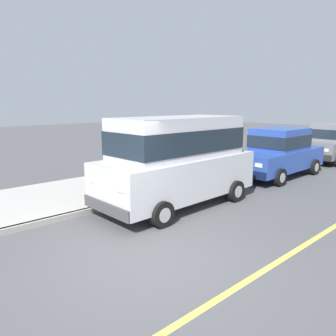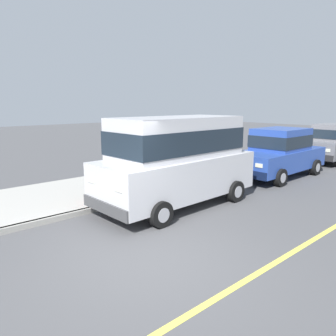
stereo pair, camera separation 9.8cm
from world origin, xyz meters
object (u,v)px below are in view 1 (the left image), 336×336
Objects in this scene: dog_brown at (159,170)px; fire_hydrant at (92,190)px; car_blue_sedan at (278,152)px; car_silver_van at (178,157)px; car_grey_hatchback at (330,142)px.

dog_brown is 3.59m from fire_hydrant.
car_blue_sedan is 7.67m from fire_hydrant.
car_silver_van is 5.62m from car_blue_sedan.
car_silver_van is at bearing 51.50° from fire_hydrant.
car_blue_sedan reaches higher than car_grey_hatchback.
fire_hydrant is (-1.46, -7.51, -0.51)m from car_blue_sedan.
car_blue_sedan is 4.86m from dog_brown.
fire_hydrant is at bearing -72.18° from dog_brown.
fire_hydrant is at bearing -96.56° from car_grey_hatchback.
car_grey_hatchback is (-0.07, 10.70, -0.42)m from car_silver_van.
fire_hydrant is at bearing -101.00° from car_blue_sedan.
car_silver_van is 1.29× the size of car_grey_hatchback.
dog_brown is at bearing 107.82° from fire_hydrant.
dog_brown is at bearing -122.04° from car_blue_sedan.
car_grey_hatchback is 5.29× the size of fire_hydrant.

